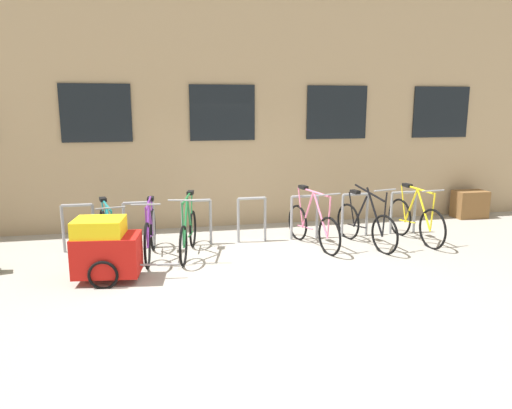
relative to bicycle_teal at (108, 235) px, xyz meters
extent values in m
plane|color=#9E998E|center=(2.14, -1.41, -0.39)|extent=(42.00, 42.00, 0.00)
cube|color=tan|center=(2.14, 5.58, 2.72)|extent=(28.00, 7.58, 6.21)
cube|color=black|center=(-0.26, 1.77, 1.92)|extent=(1.30, 0.04, 1.09)
cube|color=black|center=(2.14, 1.77, 1.92)|extent=(1.30, 0.04, 1.09)
cube|color=black|center=(4.54, 1.77, 1.92)|extent=(1.30, 0.04, 1.09)
cube|color=black|center=(6.94, 1.77, 1.92)|extent=(1.30, 0.04, 1.09)
cylinder|color=gray|center=(-0.77, 0.49, 0.01)|extent=(0.05, 0.05, 0.81)
cylinder|color=gray|center=(-0.27, 0.49, 0.01)|extent=(0.05, 0.05, 0.81)
cylinder|color=gray|center=(-0.52, 0.49, 0.42)|extent=(0.50, 0.05, 0.05)
cylinder|color=gray|center=(0.23, 0.49, 0.01)|extent=(0.05, 0.05, 0.81)
cylinder|color=gray|center=(0.73, 0.49, 0.01)|extent=(0.05, 0.05, 0.81)
cylinder|color=gray|center=(0.48, 0.49, 0.42)|extent=(0.50, 0.05, 0.05)
cylinder|color=gray|center=(1.23, 0.49, 0.01)|extent=(0.05, 0.05, 0.81)
cylinder|color=gray|center=(1.73, 0.49, 0.01)|extent=(0.05, 0.05, 0.81)
cylinder|color=gray|center=(1.48, 0.49, 0.42)|extent=(0.50, 0.05, 0.05)
cylinder|color=gray|center=(2.23, 0.49, 0.01)|extent=(0.05, 0.05, 0.81)
cylinder|color=gray|center=(2.73, 0.49, 0.01)|extent=(0.05, 0.05, 0.81)
cylinder|color=gray|center=(2.48, 0.49, 0.42)|extent=(0.50, 0.05, 0.05)
cylinder|color=gray|center=(3.23, 0.49, 0.01)|extent=(0.05, 0.05, 0.81)
cylinder|color=gray|center=(3.73, 0.49, 0.01)|extent=(0.05, 0.05, 0.81)
cylinder|color=gray|center=(3.48, 0.49, 0.42)|extent=(0.50, 0.05, 0.05)
cylinder|color=gray|center=(4.23, 0.49, 0.01)|extent=(0.05, 0.05, 0.81)
cylinder|color=gray|center=(4.73, 0.49, 0.01)|extent=(0.05, 0.05, 0.81)
cylinder|color=gray|center=(4.48, 0.49, 0.42)|extent=(0.50, 0.05, 0.05)
cylinder|color=gray|center=(5.23, 0.49, 0.01)|extent=(0.05, 0.05, 0.81)
cylinder|color=gray|center=(5.73, 0.49, 0.01)|extent=(0.05, 0.05, 0.81)
cylinder|color=gray|center=(5.48, 0.49, 0.42)|extent=(0.50, 0.05, 0.05)
torus|color=black|center=(-0.12, 0.51, -0.04)|extent=(0.21, 0.72, 0.73)
torus|color=black|center=(0.12, -0.51, -0.04)|extent=(0.21, 0.72, 0.73)
cylinder|color=teal|center=(0.05, -0.23, 0.21)|extent=(0.15, 0.50, 0.63)
cylinder|color=teal|center=(-0.04, 0.17, 0.20)|extent=(0.12, 0.37, 0.61)
cylinder|color=teal|center=(0.02, -0.07, 0.51)|extent=(0.22, 0.81, 0.05)
cylinder|color=teal|center=(-0.06, 0.25, -0.07)|extent=(0.14, 0.52, 0.08)
cylinder|color=teal|center=(-0.10, 0.42, 0.23)|extent=(0.07, 0.20, 0.55)
cylinder|color=teal|center=(0.11, -0.49, 0.23)|extent=(0.04, 0.08, 0.56)
cube|color=black|center=(-0.08, 0.33, 0.53)|extent=(0.14, 0.22, 0.06)
cylinder|color=gray|center=(0.11, -0.46, 0.54)|extent=(0.43, 0.13, 0.03)
torus|color=black|center=(3.35, 0.48, -0.08)|extent=(0.19, 0.66, 0.67)
torus|color=black|center=(3.59, -0.55, -0.08)|extent=(0.19, 0.66, 0.67)
cylinder|color=pink|center=(3.52, -0.27, 0.24)|extent=(0.15, 0.51, 0.74)
cylinder|color=pink|center=(3.43, 0.14, 0.23)|extent=(0.12, 0.38, 0.73)
cylinder|color=pink|center=(3.48, -0.10, 0.59)|extent=(0.22, 0.82, 0.04)
cylinder|color=pink|center=(3.41, 0.23, -0.10)|extent=(0.14, 0.52, 0.07)
cylinder|color=pink|center=(3.37, 0.40, 0.26)|extent=(0.07, 0.20, 0.67)
cylinder|color=pink|center=(3.58, -0.53, 0.26)|extent=(0.04, 0.08, 0.67)
cube|color=black|center=(3.39, 0.31, 0.62)|extent=(0.14, 0.22, 0.06)
cylinder|color=gray|center=(3.58, -0.50, 0.63)|extent=(0.43, 0.13, 0.03)
torus|color=black|center=(4.29, 0.34, -0.07)|extent=(0.19, 0.68, 0.68)
torus|color=black|center=(4.52, -0.67, -0.07)|extent=(0.19, 0.68, 0.68)
cylinder|color=black|center=(4.46, -0.39, 0.27)|extent=(0.15, 0.50, 0.79)
cylinder|color=black|center=(4.36, 0.00, 0.19)|extent=(0.12, 0.37, 0.63)
cylinder|color=black|center=(4.42, -0.23, 0.58)|extent=(0.22, 0.81, 0.20)
cylinder|color=black|center=(4.34, 0.09, -0.09)|extent=(0.14, 0.51, 0.07)
cylinder|color=black|center=(4.31, 0.26, 0.21)|extent=(0.07, 0.20, 0.57)
cylinder|color=black|center=(4.51, -0.65, 0.29)|extent=(0.04, 0.08, 0.73)
cube|color=black|center=(4.33, 0.17, 0.53)|extent=(0.14, 0.22, 0.06)
cylinder|color=gray|center=(4.51, -0.62, 0.69)|extent=(0.43, 0.12, 0.03)
torus|color=black|center=(5.36, 0.41, -0.05)|extent=(0.12, 0.72, 0.72)
torus|color=black|center=(5.47, -0.56, -0.05)|extent=(0.12, 0.72, 0.72)
cylinder|color=yellow|center=(5.44, -0.30, 0.25)|extent=(0.09, 0.47, 0.71)
cylinder|color=yellow|center=(5.40, 0.07, 0.24)|extent=(0.07, 0.34, 0.69)
cylinder|color=yellow|center=(5.42, -0.14, 0.58)|extent=(0.12, 0.75, 0.06)
cylinder|color=yellow|center=(5.39, 0.16, -0.07)|extent=(0.08, 0.49, 0.08)
cylinder|color=yellow|center=(5.37, 0.32, 0.26)|extent=(0.05, 0.20, 0.63)
cylinder|color=yellow|center=(5.47, -0.54, 0.27)|extent=(0.04, 0.08, 0.64)
cube|color=black|center=(5.38, 0.23, 0.60)|extent=(0.12, 0.21, 0.06)
cylinder|color=gray|center=(5.46, -0.51, 0.62)|extent=(0.44, 0.07, 0.03)
torus|color=black|center=(1.40, 0.44, -0.08)|extent=(0.18, 0.65, 0.65)
torus|color=black|center=(1.17, -0.60, -0.08)|extent=(0.18, 0.65, 0.65)
cylinder|color=#1E7238|center=(1.24, -0.31, 0.24)|extent=(0.14, 0.51, 0.75)
cylinder|color=#1E7238|center=(1.33, 0.10, 0.22)|extent=(0.12, 0.38, 0.72)
cylinder|color=#1E7238|center=(1.27, -0.14, 0.59)|extent=(0.21, 0.83, 0.07)
cylinder|color=#1E7238|center=(1.34, 0.18, -0.11)|extent=(0.14, 0.53, 0.07)
cylinder|color=#1E7238|center=(1.38, 0.36, 0.24)|extent=(0.07, 0.20, 0.66)
cylinder|color=#1E7238|center=(1.18, -0.57, 0.26)|extent=(0.04, 0.08, 0.69)
cube|color=black|center=(1.36, 0.27, 0.60)|extent=(0.14, 0.22, 0.06)
cylinder|color=gray|center=(1.18, -0.55, 0.63)|extent=(0.44, 0.12, 0.03)
torus|color=black|center=(0.71, 0.40, -0.05)|extent=(0.10, 0.73, 0.73)
torus|color=black|center=(0.63, -0.60, -0.05)|extent=(0.10, 0.73, 0.73)
cylinder|color=#722D99|center=(0.65, -0.32, 0.23)|extent=(0.08, 0.48, 0.68)
cylinder|color=#722D99|center=(0.68, 0.06, 0.20)|extent=(0.07, 0.35, 0.62)
cylinder|color=#722D99|center=(0.66, -0.16, 0.53)|extent=(0.10, 0.77, 0.09)
cylinder|color=#722D99|center=(0.69, 0.15, -0.07)|extent=(0.07, 0.50, 0.08)
cylinder|color=#722D99|center=(0.70, 0.31, 0.23)|extent=(0.04, 0.20, 0.55)
cylinder|color=#722D99|center=(0.63, -0.57, 0.26)|extent=(0.03, 0.08, 0.61)
cube|color=black|center=(0.70, 0.22, 0.53)|extent=(0.12, 0.21, 0.06)
cylinder|color=gray|center=(0.63, -0.55, 0.59)|extent=(0.44, 0.06, 0.03)
cube|color=red|center=(0.08, -1.06, -0.01)|extent=(0.97, 0.71, 0.56)
cube|color=yellow|center=(0.00, -1.05, 0.39)|extent=(0.74, 0.65, 0.24)
torus|color=black|center=(0.12, -0.74, -0.20)|extent=(0.42, 0.09, 0.41)
torus|color=black|center=(0.04, -1.39, -0.20)|extent=(0.42, 0.09, 0.41)
cylinder|color=gray|center=(0.80, -1.15, -0.17)|extent=(0.55, 0.10, 0.03)
cube|color=brown|center=(7.62, 1.44, -0.09)|extent=(0.70, 0.44, 0.60)
camera|label=1|loc=(0.81, -7.91, 2.05)|focal=33.94mm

